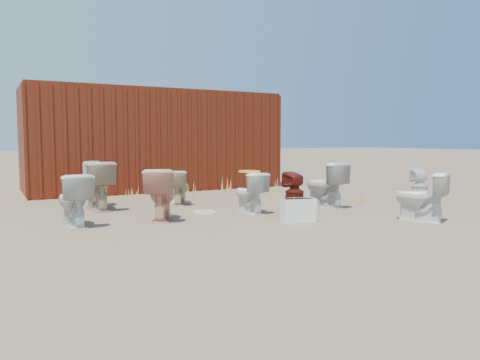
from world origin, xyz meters
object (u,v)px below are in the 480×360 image
toilet_front_maroon (294,193)px  toilet_back_beige_left (97,186)px  toilet_back_beige_right (179,187)px  loose_tank (298,210)px  toilet_front_a (74,200)px  toilet_front_pink (161,194)px  toilet_back_a (96,184)px  toilet_back_yellowlid (249,193)px  shipping_container (153,140)px  toilet_front_c (325,185)px  toilet_front_e (420,197)px  toilet_back_e (420,187)px

toilet_front_maroon → toilet_back_beige_left: (-2.79, 1.92, 0.08)m
toilet_back_beige_left → toilet_back_beige_right: size_ratio=1.30×
toilet_front_maroon → loose_tank: 0.82m
toilet_front_a → toilet_front_pink: size_ratio=0.94×
toilet_back_a → toilet_back_yellowlid: toilet_back_a is taller
toilet_back_a → toilet_back_yellowlid: bearing=126.1°
toilet_front_a → toilet_front_maroon: size_ratio=1.09×
shipping_container → toilet_back_yellowlid: 4.80m
toilet_front_c → toilet_back_beige_right: bearing=-44.1°
toilet_front_e → toilet_back_yellowlid: (-1.85, 1.89, -0.03)m
toilet_back_beige_left → loose_tank: (2.37, -2.62, -0.25)m
toilet_front_a → toilet_back_beige_left: bearing=-117.8°
toilet_back_e → toilet_front_e: bearing=73.8°
toilet_front_e → toilet_front_maroon: bearing=-77.2°
toilet_front_c → toilet_back_a: bearing=-36.5°
toilet_front_a → toilet_front_c: bearing=172.5°
toilet_front_a → toilet_front_pink: 1.25m
toilet_back_beige_left → toilet_back_beige_right: toilet_back_beige_left is taller
toilet_back_beige_left → loose_tank: bearing=129.4°
toilet_front_maroon → loose_tank: toilet_front_maroon is taller
toilet_front_pink → toilet_back_beige_right: 1.73m
toilet_back_beige_left → toilet_back_beige_right: 1.50m
loose_tank → toilet_front_pink: bearing=160.6°
toilet_front_e → toilet_front_pink: bearing=-55.5°
toilet_front_pink → toilet_back_yellowlid: bearing=-155.5°
toilet_back_a → loose_tank: 3.79m
shipping_container → toilet_back_yellowlid: bearing=-88.6°
toilet_back_beige_right → toilet_front_pink: bearing=89.3°
toilet_back_e → toilet_back_yellowlid: bearing=21.3°
toilet_back_yellowlid → loose_tank: bearing=99.9°
toilet_front_c → toilet_back_beige_left: bearing=-31.2°
shipping_container → toilet_front_a: shipping_container is taller
toilet_back_beige_right → toilet_back_yellowlid: size_ratio=0.95×
toilet_front_pink → toilet_front_e: bearing=176.1°
shipping_container → toilet_front_pink: shipping_container is taller
toilet_front_e → toilet_back_yellowlid: toilet_front_e is taller
shipping_container → toilet_front_a: (-2.64, -4.57, -0.83)m
toilet_front_maroon → toilet_front_e: toilet_front_e is taller
toilet_front_a → toilet_back_beige_right: (2.11, 1.40, -0.05)m
toilet_front_a → toilet_back_e: toilet_front_a is taller
toilet_back_beige_right → shipping_container: bearing=-70.2°
toilet_front_maroon → toilet_back_e: (2.62, -0.30, -0.00)m
toilet_back_beige_left → toilet_back_e: toilet_back_beige_left is taller
toilet_front_a → toilet_front_maroon: (3.40, -0.52, -0.03)m
toilet_front_a → toilet_front_pink: toilet_front_pink is taller
toilet_back_a → toilet_front_pink: bearing=95.7°
toilet_front_pink → loose_tank: toilet_front_pink is taller
toilet_front_e → toilet_back_yellowlid: bearing=-71.3°
toilet_back_yellowlid → toilet_front_a: bearing=-5.2°
toilet_front_c → toilet_front_a: bearing=-10.1°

